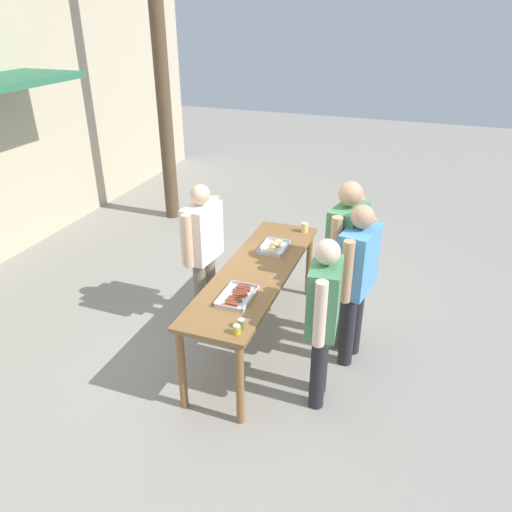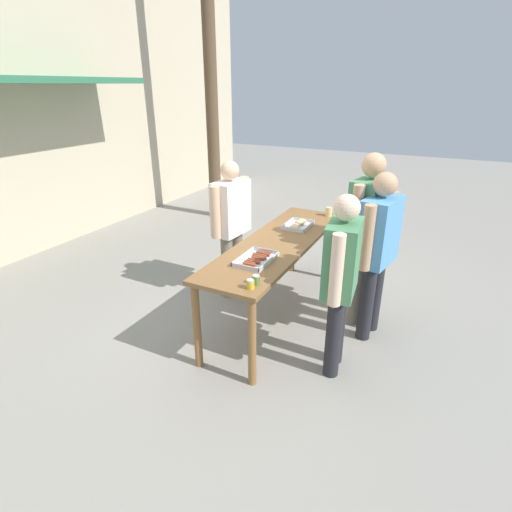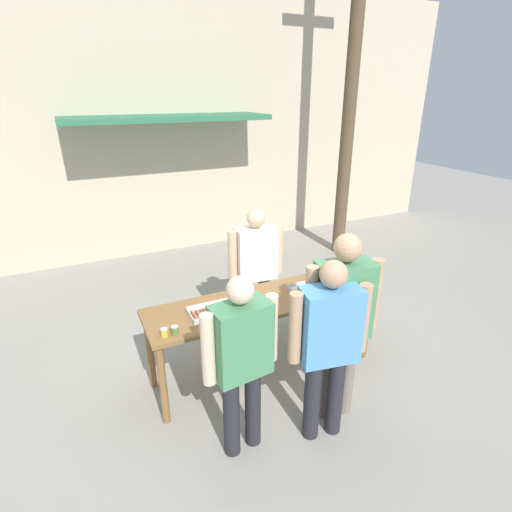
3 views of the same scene
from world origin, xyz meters
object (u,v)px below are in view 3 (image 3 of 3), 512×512
(person_customer_holding_hotdog, at_px, (241,354))
(condiment_jar_mustard, at_px, (164,333))
(person_customer_waiting_in_line, at_px, (328,339))
(person_customer_with_cup, at_px, (342,315))
(food_tray_sausages, at_px, (212,311))
(food_tray_buns, at_px, (308,288))
(utility_pole, at_px, (352,72))
(beer_cup, at_px, (362,283))
(condiment_jar_ketchup, at_px, (175,330))
(person_server_behind_table, at_px, (256,264))

(person_customer_holding_hotdog, bearing_deg, condiment_jar_mustard, -59.13)
(person_customer_holding_hotdog, distance_m, person_customer_waiting_in_line, 0.70)
(person_customer_with_cup, relative_size, person_customer_waiting_in_line, 1.07)
(food_tray_sausages, height_order, food_tray_buns, food_tray_buns)
(person_customer_waiting_in_line, bearing_deg, person_customer_holding_hotdog, -2.47)
(condiment_jar_mustard, bearing_deg, food_tray_buns, 7.19)
(utility_pole, bearing_deg, food_tray_sausages, -142.96)
(food_tray_sausages, height_order, utility_pole, utility_pole)
(person_customer_with_cup, bearing_deg, beer_cup, -129.67)
(condiment_jar_ketchup, bearing_deg, person_server_behind_table, 37.27)
(condiment_jar_ketchup, bearing_deg, utility_pole, 36.01)
(person_customer_with_cup, relative_size, utility_pole, 0.30)
(person_server_behind_table, height_order, person_customer_waiting_in_line, person_customer_waiting_in_line)
(food_tray_buns, height_order, utility_pole, utility_pole)
(person_customer_holding_hotdog, xyz_separation_m, person_customer_waiting_in_line, (0.69, -0.16, 0.03))
(condiment_jar_mustard, bearing_deg, utility_pole, 35.33)
(condiment_jar_ketchup, height_order, person_customer_with_cup, person_customer_with_cup)
(condiment_jar_ketchup, xyz_separation_m, beer_cup, (2.02, 0.01, 0.02))
(condiment_jar_mustard, height_order, beer_cup, beer_cup)
(condiment_jar_ketchup, bearing_deg, person_customer_with_cup, -24.67)
(person_customer_with_cup, xyz_separation_m, person_customer_waiting_in_line, (-0.24, -0.16, -0.08))
(person_server_behind_table, height_order, utility_pole, utility_pole)
(person_server_behind_table, xyz_separation_m, person_customer_holding_hotdog, (-0.84, -1.51, 0.00))
(beer_cup, height_order, person_customer_waiting_in_line, person_customer_waiting_in_line)
(food_tray_sausages, relative_size, person_customer_holding_hotdog, 0.27)
(food_tray_sausages, bearing_deg, condiment_jar_mustard, -158.32)
(food_tray_sausages, xyz_separation_m, beer_cup, (1.61, -0.19, 0.04))
(food_tray_buns, xyz_separation_m, beer_cup, (0.55, -0.19, 0.03))
(beer_cup, distance_m, person_customer_holding_hotdog, 1.76)
(beer_cup, xyz_separation_m, person_customer_with_cup, (-0.73, -0.60, 0.12))
(condiment_jar_mustard, bearing_deg, condiment_jar_ketchup, -2.56)
(food_tray_buns, height_order, beer_cup, beer_cup)
(food_tray_buns, height_order, condiment_jar_mustard, condiment_jar_mustard)
(beer_cup, xyz_separation_m, person_server_behind_table, (-0.81, 0.90, 0.01))
(food_tray_sausages, relative_size, condiment_jar_ketchup, 5.65)
(person_customer_waiting_in_line, bearing_deg, utility_pole, -117.52)
(food_tray_sausages, height_order, person_server_behind_table, person_server_behind_table)
(food_tray_sausages, distance_m, condiment_jar_ketchup, 0.46)
(utility_pole, bearing_deg, person_customer_waiting_in_line, -128.06)
(condiment_jar_mustard, distance_m, beer_cup, 2.11)
(food_tray_sausages, relative_size, person_customer_with_cup, 0.25)
(condiment_jar_mustard, xyz_separation_m, person_customer_holding_hotdog, (0.45, -0.60, 0.03))
(food_tray_buns, relative_size, utility_pole, 0.06)
(beer_cup, height_order, person_customer_with_cup, person_customer_with_cup)
(food_tray_buns, bearing_deg, beer_cup, -18.79)
(food_tray_buns, height_order, person_customer_waiting_in_line, person_customer_waiting_in_line)
(beer_cup, relative_size, person_customer_with_cup, 0.06)
(condiment_jar_mustard, bearing_deg, person_server_behind_table, 35.18)
(beer_cup, bearing_deg, condiment_jar_ketchup, -179.62)
(food_tray_buns, xyz_separation_m, condiment_jar_mustard, (-1.56, -0.20, 0.02))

